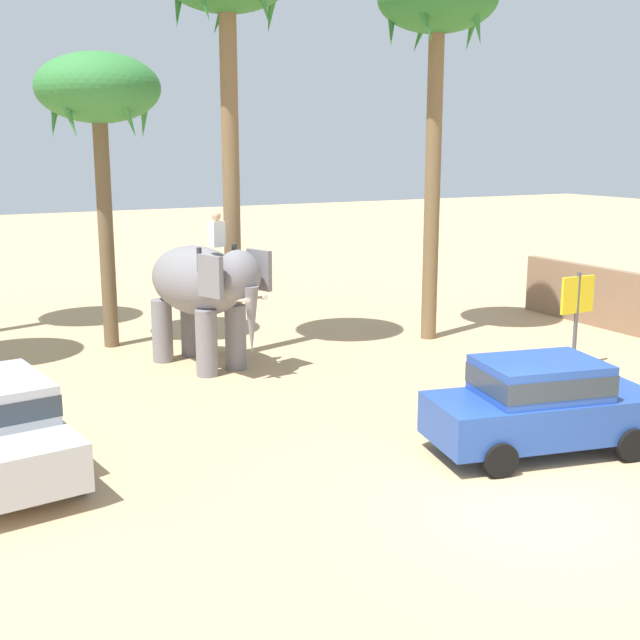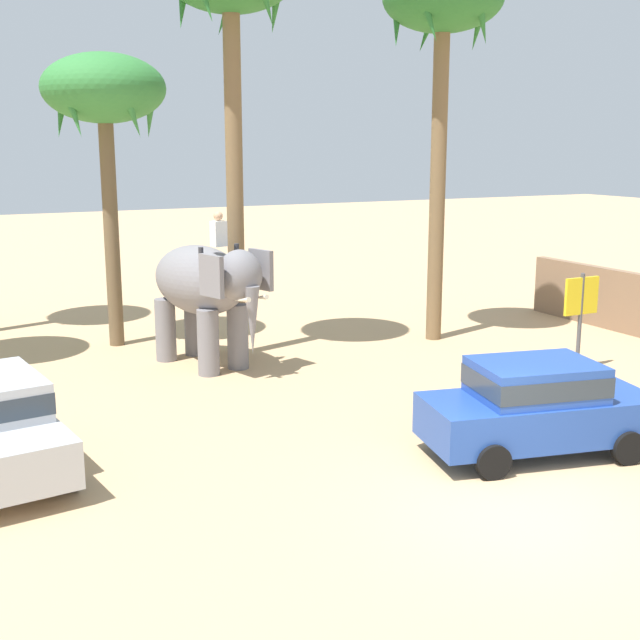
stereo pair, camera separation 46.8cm
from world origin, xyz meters
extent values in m
plane|color=tan|center=(0.00, 0.00, 0.00)|extent=(120.00, 120.00, 0.00)
cube|color=#23479E|center=(1.97, 1.90, 0.68)|extent=(4.37, 2.54, 0.76)
cube|color=#23479E|center=(1.88, 1.92, 1.38)|extent=(2.38, 1.97, 0.64)
cube|color=#2D3842|center=(1.88, 1.92, 1.38)|extent=(2.41, 2.00, 0.35)
cylinder|color=black|center=(3.40, 2.46, 0.30)|extent=(0.62, 0.30, 0.60)
cylinder|color=black|center=(3.03, 0.79, 0.30)|extent=(0.62, 0.30, 0.60)
cylinder|color=black|center=(0.91, 3.00, 0.30)|extent=(0.62, 0.30, 0.60)
cylinder|color=black|center=(0.55, 1.34, 0.30)|extent=(0.62, 0.30, 0.60)
cylinder|color=black|center=(-5.77, 4.02, 0.30)|extent=(0.25, 0.62, 0.60)
cylinder|color=black|center=(-6.09, 6.55, 0.30)|extent=(0.25, 0.62, 0.60)
ellipsoid|color=slate|center=(-1.38, 10.45, 2.15)|extent=(2.40, 3.42, 1.70)
cylinder|color=slate|center=(-0.70, 9.68, 0.80)|extent=(0.52, 0.52, 1.60)
cylinder|color=slate|center=(-1.55, 9.44, 0.80)|extent=(0.52, 0.52, 1.60)
cylinder|color=slate|center=(-1.22, 11.47, 0.80)|extent=(0.52, 0.52, 1.60)
cylinder|color=slate|center=(-2.07, 11.22, 0.80)|extent=(0.52, 0.52, 1.60)
ellipsoid|color=slate|center=(-0.93, 8.89, 2.45)|extent=(1.34, 1.27, 1.20)
cube|color=slate|center=(-0.27, 9.19, 2.50)|extent=(0.34, 0.80, 0.96)
cube|color=slate|center=(-1.65, 8.79, 2.50)|extent=(0.34, 0.80, 0.96)
cone|color=slate|center=(-0.80, 8.46, 1.45)|extent=(0.45, 0.45, 1.60)
cone|color=beige|center=(-0.57, 8.58, 1.95)|extent=(0.27, 0.57, 0.21)
cone|color=beige|center=(-1.07, 8.43, 1.95)|extent=(0.27, 0.57, 0.21)
cube|color=white|center=(-1.15, 9.63, 3.35)|extent=(0.39, 0.33, 0.60)
sphere|color=tan|center=(-1.15, 9.63, 3.77)|extent=(0.22, 0.22, 0.22)
cylinder|color=#333338|center=(-0.65, 9.78, 2.80)|extent=(0.12, 0.12, 0.55)
cylinder|color=#333338|center=(-1.65, 9.49, 2.80)|extent=(0.12, 0.12, 0.55)
cylinder|color=brown|center=(-2.81, 13.46, 3.32)|extent=(0.40, 0.40, 6.64)
ellipsoid|color=#337A38|center=(-2.81, 13.46, 6.84)|extent=(3.20, 3.20, 1.80)
cone|color=#337A38|center=(-1.61, 13.46, 6.34)|extent=(0.40, 0.92, 1.64)
cone|color=#337A38|center=(-2.44, 14.61, 6.34)|extent=(0.91, 0.57, 1.67)
cone|color=#337A38|center=(-3.78, 14.17, 6.34)|extent=(0.73, 0.83, 1.69)
cone|color=#337A38|center=(-3.78, 12.76, 6.34)|extent=(0.73, 0.83, 1.69)
cone|color=#337A38|center=(-2.44, 12.32, 6.34)|extent=(0.91, 0.57, 1.67)
cylinder|color=brown|center=(5.40, 10.14, 4.49)|extent=(0.43, 0.43, 8.99)
cone|color=#286B2D|center=(6.60, 10.14, 8.69)|extent=(0.40, 0.92, 1.64)
cone|color=#286B2D|center=(5.77, 11.28, 8.69)|extent=(0.91, 0.57, 1.67)
cone|color=#286B2D|center=(4.43, 10.84, 8.69)|extent=(0.73, 0.83, 1.69)
cone|color=#286B2D|center=(4.43, 9.43, 8.69)|extent=(0.73, 0.83, 1.69)
cone|color=#286B2D|center=(5.77, 9.00, 8.69)|extent=(0.91, 0.57, 1.67)
cylinder|color=brown|center=(-0.20, 10.99, 4.61)|extent=(0.43, 0.43, 9.21)
cone|color=#286B2D|center=(1.00, 10.99, 8.91)|extent=(0.40, 0.92, 1.64)
cone|color=#286B2D|center=(0.17, 12.13, 8.91)|extent=(0.91, 0.57, 1.67)
cylinder|color=#4C4C51|center=(6.64, 5.77, 1.20)|extent=(0.10, 0.10, 2.40)
cube|color=yellow|center=(6.64, 5.77, 1.85)|extent=(1.00, 0.08, 0.90)
camera|label=1|loc=(-8.18, -8.57, 5.43)|focal=46.28mm
camera|label=2|loc=(-7.76, -8.79, 5.43)|focal=46.28mm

